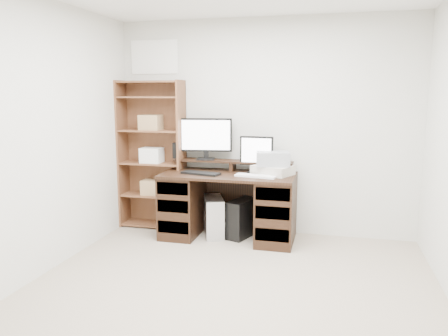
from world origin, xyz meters
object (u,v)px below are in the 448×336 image
at_px(desk, 229,205).
at_px(monitor_small, 256,153).
at_px(tower_silver, 214,216).
at_px(tower_black, 242,218).
at_px(bookshelf, 153,153).
at_px(printer, 273,170).
at_px(monitor_wide, 206,137).

relative_size(desk, monitor_small, 3.61).
height_order(desk, monitor_small, monitor_small).
relative_size(tower_silver, tower_black, 0.96).
relative_size(desk, bookshelf, 0.83).
bearing_deg(tower_silver, bookshelf, 146.42).
bearing_deg(printer, tower_black, -157.42).
distance_m(monitor_small, tower_silver, 0.89).
relative_size(printer, tower_black, 0.86).
distance_m(monitor_wide, bookshelf, 0.72).
xyz_separation_m(monitor_wide, monitor_small, (0.62, -0.06, -0.17)).
height_order(monitor_wide, tower_silver, monitor_wide).
height_order(monitor_wide, printer, monitor_wide).
height_order(desk, tower_black, desk).
bearing_deg(bookshelf, tower_black, -7.08).
relative_size(desk, monitor_wide, 2.44).
height_order(printer, tower_silver, printer).
distance_m(monitor_wide, tower_black, 1.05).
relative_size(monitor_small, printer, 1.02).
bearing_deg(monitor_wide, tower_black, -25.33).
bearing_deg(desk, printer, 7.06).
xyz_separation_m(monitor_small, bookshelf, (-1.30, 0.07, -0.06)).
distance_m(desk, tower_black, 0.23).
relative_size(monitor_wide, monitor_small, 1.48).
height_order(printer, tower_black, printer).
bearing_deg(monitor_wide, desk, -41.46).
relative_size(desk, tower_black, 3.16).
distance_m(monitor_small, printer, 0.28).
bearing_deg(bookshelf, printer, -5.77).
relative_size(monitor_wide, tower_silver, 1.35).
xyz_separation_m(monitor_small, printer, (0.20, -0.08, -0.18)).
xyz_separation_m(printer, tower_silver, (-0.68, -0.03, -0.57)).
relative_size(printer, tower_silver, 0.90).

